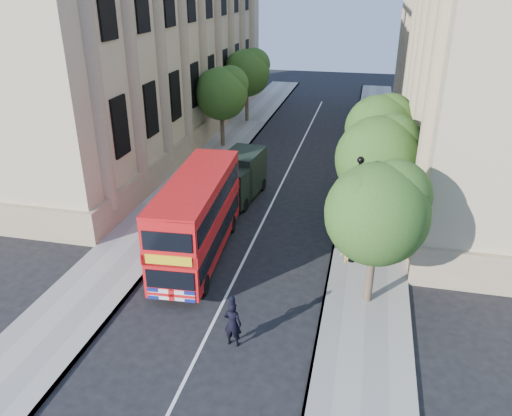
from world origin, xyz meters
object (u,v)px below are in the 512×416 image
Objects in this scene: lamp_post at (356,215)px; woman_pedestrian at (380,229)px; police_constable at (233,324)px; box_van at (239,178)px; double_decker_bus at (198,216)px.

lamp_post is 2.65m from woman_pedestrian.
lamp_post is 2.82× the size of police_constable.
box_van is 2.80× the size of woman_pedestrian.
woman_pedestrian is at bearing 14.79° from double_decker_bus.
box_van is at bearing -72.60° from police_constable.
woman_pedestrian is (8.37, 2.83, -1.16)m from double_decker_bus.
double_decker_bus is 7.23m from box_van.
woman_pedestrian is (8.26, -4.35, -0.34)m from box_van.
box_van reaches higher than police_constable.
police_constable is at bearing 39.58° from woman_pedestrian.
lamp_post is 7.98m from police_constable.
box_van reaches higher than woman_pedestrian.
double_decker_bus is 1.72× the size of box_van.
lamp_post is 7.24m from double_decker_bus.
lamp_post is at bearing -35.25° from box_van.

